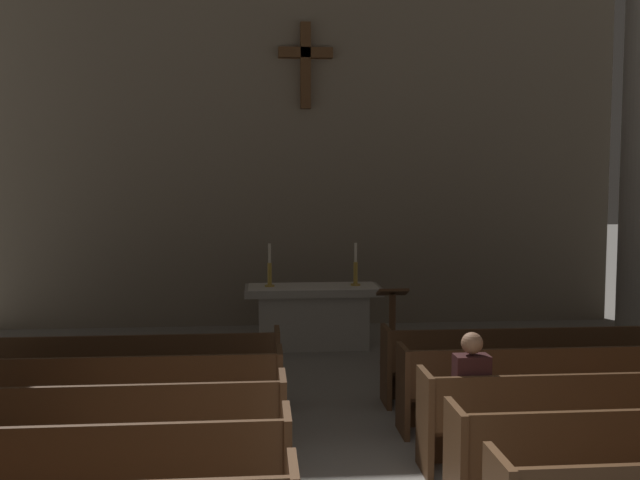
% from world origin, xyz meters
% --- Properties ---
extents(pew_left_row_2, '(3.57, 0.50, 0.95)m').
position_xyz_m(pew_left_row_2, '(-2.41, 0.97, 0.48)').
color(pew_left_row_2, brown).
rests_on(pew_left_row_2, ground).
extents(pew_left_row_3, '(3.57, 0.50, 0.95)m').
position_xyz_m(pew_left_row_3, '(-2.41, 1.97, 0.48)').
color(pew_left_row_3, brown).
rests_on(pew_left_row_3, ground).
extents(pew_left_row_4, '(3.57, 0.50, 0.95)m').
position_xyz_m(pew_left_row_4, '(-2.41, 2.98, 0.48)').
color(pew_left_row_4, brown).
rests_on(pew_left_row_4, ground).
extents(pew_left_row_5, '(3.57, 0.50, 0.95)m').
position_xyz_m(pew_left_row_5, '(-2.41, 3.98, 0.48)').
color(pew_left_row_5, brown).
rests_on(pew_left_row_5, ground).
extents(pew_right_row_3, '(3.57, 0.50, 0.95)m').
position_xyz_m(pew_right_row_3, '(2.41, 1.97, 0.48)').
color(pew_right_row_3, brown).
rests_on(pew_right_row_3, ground).
extents(pew_right_row_4, '(3.57, 0.50, 0.95)m').
position_xyz_m(pew_right_row_4, '(2.41, 2.98, 0.48)').
color(pew_right_row_4, brown).
rests_on(pew_right_row_4, ground).
extents(pew_right_row_5, '(3.57, 0.50, 0.95)m').
position_xyz_m(pew_right_row_5, '(2.41, 3.98, 0.48)').
color(pew_right_row_5, brown).
rests_on(pew_right_row_5, ground).
extents(altar, '(2.20, 0.90, 1.01)m').
position_xyz_m(altar, '(0.00, 7.08, 0.53)').
color(altar, '#A8A399').
rests_on(altar, ground).
extents(candlestick_left, '(0.16, 0.16, 0.70)m').
position_xyz_m(candlestick_left, '(-0.70, 7.08, 1.23)').
color(candlestick_left, '#B79338').
rests_on(candlestick_left, altar).
extents(candlestick_right, '(0.16, 0.16, 0.70)m').
position_xyz_m(candlestick_right, '(0.70, 7.08, 1.23)').
color(candlestick_right, '#B79338').
rests_on(candlestick_right, altar).
extents(apse_with_cross, '(11.81, 0.44, 8.77)m').
position_xyz_m(apse_with_cross, '(0.00, 9.06, 4.38)').
color(apse_with_cross, gray).
rests_on(apse_with_cross, ground).
extents(lectern, '(0.44, 0.36, 1.15)m').
position_xyz_m(lectern, '(1.09, 5.88, 0.55)').
color(lectern, brown).
rests_on(lectern, ground).
extents(lone_worshipper, '(0.32, 0.43, 1.32)m').
position_xyz_m(lone_worshipper, '(1.07, 2.01, 0.69)').
color(lone_worshipper, '#26262B').
rests_on(lone_worshipper, ground).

